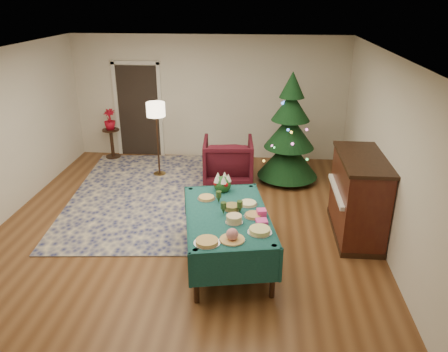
# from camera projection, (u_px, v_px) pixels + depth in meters

# --- Properties ---
(room_shell) EXTENTS (7.00, 7.00, 7.00)m
(room_shell) POSITION_uv_depth(u_px,v_px,m) (180.00, 151.00, 6.38)
(room_shell) COLOR #593319
(room_shell) RESTS_ON ground
(doorway) EXTENTS (1.08, 0.04, 2.16)m
(doorway) POSITION_uv_depth(u_px,v_px,m) (138.00, 108.00, 9.81)
(doorway) COLOR black
(doorway) RESTS_ON ground
(rug) EXTENTS (3.58, 4.48, 0.02)m
(rug) POSITION_uv_depth(u_px,v_px,m) (160.00, 194.00, 8.17)
(rug) COLOR #151B4F
(rug) RESTS_ON ground
(buffet_table) EXTENTS (1.46, 2.08, 0.74)m
(buffet_table) POSITION_uv_depth(u_px,v_px,m) (227.00, 223.00, 5.93)
(buffet_table) COLOR black
(buffet_table) RESTS_ON ground
(platter_0) EXTENTS (0.32, 0.32, 0.05)m
(platter_0) POSITION_uv_depth(u_px,v_px,m) (207.00, 242.00, 5.17)
(platter_0) COLOR silver
(platter_0) RESTS_ON buffet_table
(platter_1) EXTENTS (0.31, 0.31, 0.16)m
(platter_1) POSITION_uv_depth(u_px,v_px,m) (232.00, 236.00, 5.21)
(platter_1) COLOR silver
(platter_1) RESTS_ON buffet_table
(platter_2) EXTENTS (0.31, 0.31, 0.06)m
(platter_2) POSITION_uv_depth(u_px,v_px,m) (260.00, 231.00, 5.40)
(platter_2) COLOR silver
(platter_2) RESTS_ON buffet_table
(platter_3) EXTENTS (0.24, 0.24, 0.10)m
(platter_3) POSITION_uv_depth(u_px,v_px,m) (234.00, 219.00, 5.63)
(platter_3) COLOR silver
(platter_3) RESTS_ON buffet_table
(platter_4) EXTENTS (0.26, 0.26, 0.04)m
(platter_4) POSITION_uv_depth(u_px,v_px,m) (253.00, 215.00, 5.79)
(platter_4) COLOR silver
(platter_4) RESTS_ON buffet_table
(platter_5) EXTENTS (0.24, 0.24, 0.07)m
(platter_5) POSITION_uv_depth(u_px,v_px,m) (232.00, 207.00, 5.97)
(platter_5) COLOR silver
(platter_5) RESTS_ON buffet_table
(platter_6) EXTENTS (0.26, 0.26, 0.04)m
(platter_6) POSITION_uv_depth(u_px,v_px,m) (248.00, 204.00, 6.11)
(platter_6) COLOR silver
(platter_6) RESTS_ON buffet_table
(platter_7) EXTENTS (0.26, 0.26, 0.04)m
(platter_7) POSITION_uv_depth(u_px,v_px,m) (206.00, 198.00, 6.28)
(platter_7) COLOR silver
(platter_7) RESTS_ON buffet_table
(goblet_0) EXTENTS (0.08, 0.08, 0.17)m
(goblet_0) POSITION_uv_depth(u_px,v_px,m) (219.00, 197.00, 6.15)
(goblet_0) COLOR #2D471E
(goblet_0) RESTS_ON buffet_table
(goblet_1) EXTENTS (0.08, 0.08, 0.17)m
(goblet_1) POSITION_uv_depth(u_px,v_px,m) (240.00, 207.00, 5.86)
(goblet_1) COLOR #2D471E
(goblet_1) RESTS_ON buffet_table
(goblet_2) EXTENTS (0.08, 0.08, 0.17)m
(goblet_2) POSITION_uv_depth(u_px,v_px,m) (223.00, 208.00, 5.83)
(goblet_2) COLOR #2D471E
(goblet_2) RESTS_ON buffet_table
(napkin_stack) EXTENTS (0.17, 0.17, 0.04)m
(napkin_stack) POSITION_uv_depth(u_px,v_px,m) (262.00, 221.00, 5.64)
(napkin_stack) COLOR #E13E98
(napkin_stack) RESTS_ON buffet_table
(gift_box) EXTENTS (0.14, 0.14, 0.10)m
(gift_box) POSITION_uv_depth(u_px,v_px,m) (261.00, 213.00, 5.79)
(gift_box) COLOR #EB4192
(gift_box) RESTS_ON buffet_table
(centerpiece) EXTENTS (0.27, 0.27, 0.31)m
(centerpiece) POSITION_uv_depth(u_px,v_px,m) (222.00, 183.00, 6.51)
(centerpiece) COLOR #1E4C1E
(centerpiece) RESTS_ON buffet_table
(armchair) EXTENTS (1.02, 0.96, 0.98)m
(armchair) POSITION_uv_depth(u_px,v_px,m) (228.00, 158.00, 8.57)
(armchair) COLOR #430E18
(armchair) RESTS_ON ground
(floor_lamp) EXTENTS (0.37, 0.37, 1.52)m
(floor_lamp) POSITION_uv_depth(u_px,v_px,m) (156.00, 114.00, 8.58)
(floor_lamp) COLOR #A57F3F
(floor_lamp) RESTS_ON ground
(side_table) EXTENTS (0.38, 0.38, 0.67)m
(side_table) POSITION_uv_depth(u_px,v_px,m) (112.00, 144.00, 9.90)
(side_table) COLOR black
(side_table) RESTS_ON ground
(potted_plant) EXTENTS (0.26, 0.46, 0.26)m
(potted_plant) POSITION_uv_depth(u_px,v_px,m) (110.00, 124.00, 9.72)
(potted_plant) COLOR #AF0C1F
(potted_plant) RESTS_ON side_table
(christmas_tree) EXTENTS (1.36, 1.36, 2.17)m
(christmas_tree) POSITION_uv_depth(u_px,v_px,m) (289.00, 134.00, 8.44)
(christmas_tree) COLOR black
(christmas_tree) RESTS_ON ground
(piano) EXTENTS (0.70, 1.48, 1.28)m
(piano) POSITION_uv_depth(u_px,v_px,m) (358.00, 197.00, 6.61)
(piano) COLOR black
(piano) RESTS_ON ground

